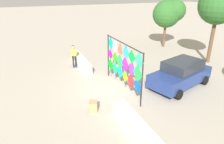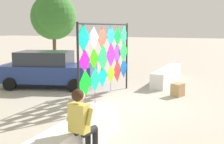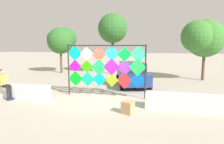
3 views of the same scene
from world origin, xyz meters
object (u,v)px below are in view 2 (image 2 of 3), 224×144
object	(u,v)px
tree_palm_like	(55,16)
parked_car	(47,69)
cardboard_box_large	(178,90)
seated_vendor	(83,121)
kite_display_rack	(107,54)

from	to	relation	value
tree_palm_like	parked_car	bearing A→B (deg)	-149.30
cardboard_box_large	tree_palm_like	xyz separation A→B (m)	(4.31, 8.38, 3.02)
parked_car	seated_vendor	bearing A→B (deg)	-139.16
seated_vendor	parked_car	xyz separation A→B (m)	(5.71, 4.93, -0.11)
seated_vendor	parked_car	bearing A→B (deg)	40.84
kite_display_rack	cardboard_box_large	bearing A→B (deg)	-56.09
cardboard_box_large	tree_palm_like	size ratio (longest dim) A/B	0.11
parked_car	tree_palm_like	distance (m)	6.18
tree_palm_like	kite_display_rack	bearing A→B (deg)	-133.29
kite_display_rack	parked_car	world-z (taller)	kite_display_rack
kite_display_rack	cardboard_box_large	distance (m)	3.02
kite_display_rack	seated_vendor	size ratio (longest dim) A/B	2.79
seated_vendor	tree_palm_like	distance (m)	13.37
kite_display_rack	tree_palm_like	size ratio (longest dim) A/B	0.92
seated_vendor	parked_car	world-z (taller)	parked_car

